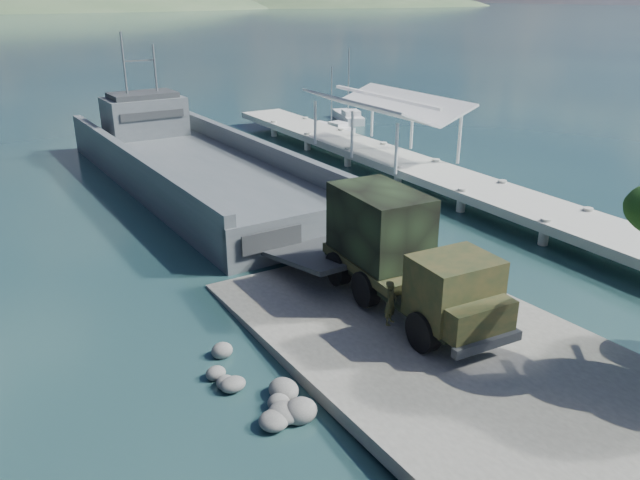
{
  "coord_description": "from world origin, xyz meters",
  "views": [
    {
      "loc": [
        -13.12,
        -15.31,
        11.73
      ],
      "look_at": [
        -0.47,
        6.0,
        1.96
      ],
      "focal_mm": 35.0,
      "sensor_mm": 36.0,
      "label": 1
    }
  ],
  "objects_px": {
    "landing_craft": "(196,173)",
    "soldier": "(390,313)",
    "pier": "(393,151)",
    "sailboat_far": "(348,117)",
    "sailboat_near": "(332,129)",
    "military_truck": "(402,255)"
  },
  "relations": [
    {
      "from": "military_truck",
      "to": "soldier",
      "type": "relative_size",
      "value": 5.57
    },
    {
      "from": "landing_craft",
      "to": "soldier",
      "type": "xyz_separation_m",
      "value": [
        -1.15,
        -22.75,
        0.5
      ]
    },
    {
      "from": "pier",
      "to": "landing_craft",
      "type": "distance_m",
      "value": 13.59
    },
    {
      "from": "soldier",
      "to": "sailboat_near",
      "type": "height_order",
      "value": "sailboat_near"
    },
    {
      "from": "military_truck",
      "to": "sailboat_near",
      "type": "bearing_deg",
      "value": 65.68
    },
    {
      "from": "landing_craft",
      "to": "soldier",
      "type": "height_order",
      "value": "landing_craft"
    },
    {
      "from": "soldier",
      "to": "sailboat_near",
      "type": "xyz_separation_m",
      "value": [
        17.89,
        32.78,
        -1.0
      ]
    },
    {
      "from": "military_truck",
      "to": "pier",
      "type": "bearing_deg",
      "value": 57.09
    },
    {
      "from": "pier",
      "to": "sailboat_far",
      "type": "xyz_separation_m",
      "value": [
        7.94,
        17.77,
        -1.21
      ]
    },
    {
      "from": "military_truck",
      "to": "soldier",
      "type": "distance_m",
      "value": 2.68
    },
    {
      "from": "soldier",
      "to": "pier",
      "type": "bearing_deg",
      "value": 22.01
    },
    {
      "from": "pier",
      "to": "soldier",
      "type": "relative_size",
      "value": 26.76
    },
    {
      "from": "pier",
      "to": "soldier",
      "type": "height_order",
      "value": "pier"
    },
    {
      "from": "military_truck",
      "to": "sailboat_far",
      "type": "height_order",
      "value": "sailboat_far"
    },
    {
      "from": "landing_craft",
      "to": "military_truck",
      "type": "distance_m",
      "value": 21.19
    },
    {
      "from": "landing_craft",
      "to": "sailboat_near",
      "type": "height_order",
      "value": "landing_craft"
    },
    {
      "from": "sailboat_near",
      "to": "sailboat_far",
      "type": "height_order",
      "value": "sailboat_far"
    },
    {
      "from": "sailboat_near",
      "to": "soldier",
      "type": "bearing_deg",
      "value": -128.41
    },
    {
      "from": "sailboat_far",
      "to": "soldier",
      "type": "bearing_deg",
      "value": -103.71
    },
    {
      "from": "soldier",
      "to": "sailboat_far",
      "type": "xyz_separation_m",
      "value": [
        22.02,
        36.41,
        -0.94
      ]
    },
    {
      "from": "landing_craft",
      "to": "military_truck",
      "type": "bearing_deg",
      "value": -90.47
    },
    {
      "from": "sailboat_near",
      "to": "sailboat_far",
      "type": "distance_m",
      "value": 5.5
    }
  ]
}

